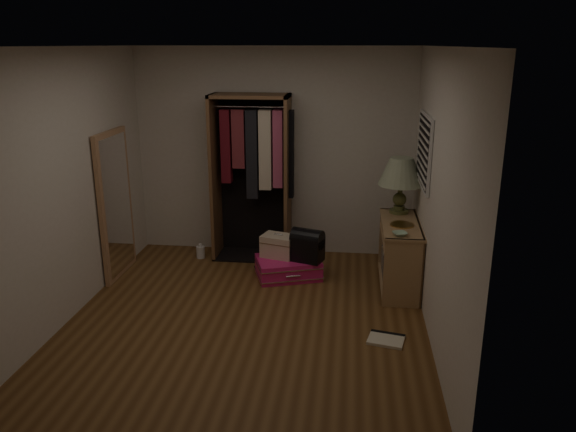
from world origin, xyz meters
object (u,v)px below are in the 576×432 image
object	(u,v)px
floor_mirror	(116,205)
train_case	(279,246)
pink_suitcase	(288,267)
black_bag	(307,244)
console_bookshelf	(399,252)
table_lamp	(401,173)
open_wardrobe	(255,163)
white_jug	(201,252)

from	to	relation	value
floor_mirror	train_case	world-z (taller)	floor_mirror
pink_suitcase	black_bag	xyz separation A→B (m)	(0.22, -0.03, 0.31)
console_bookshelf	train_case	distance (m)	1.38
pink_suitcase	black_bag	distance (m)	0.38
floor_mirror	pink_suitcase	world-z (taller)	floor_mirror
pink_suitcase	console_bookshelf	bearing A→B (deg)	-22.83
floor_mirror	pink_suitcase	bearing A→B (deg)	3.81
train_case	table_lamp	distance (m)	1.64
pink_suitcase	black_bag	size ratio (longest dim) A/B	2.11
open_wardrobe	white_jug	size ratio (longest dim) A/B	10.89
train_case	floor_mirror	bearing A→B (deg)	-157.44
console_bookshelf	pink_suitcase	distance (m)	1.29
table_lamp	console_bookshelf	bearing A→B (deg)	-90.73
open_wardrobe	floor_mirror	world-z (taller)	open_wardrobe
open_wardrobe	table_lamp	bearing A→B (deg)	-12.20
console_bookshelf	black_bag	world-z (taller)	console_bookshelf
floor_mirror	train_case	size ratio (longest dim) A/B	3.83
floor_mirror	train_case	xyz separation A→B (m)	(1.86, 0.20, -0.49)
train_case	white_jug	xyz separation A→B (m)	(-1.06, 0.40, -0.28)
console_bookshelf	pink_suitcase	world-z (taller)	console_bookshelf
white_jug	open_wardrobe	bearing A→B (deg)	13.79
floor_mirror	table_lamp	bearing A→B (deg)	6.87
floor_mirror	pink_suitcase	size ratio (longest dim) A/B	1.97
pink_suitcase	white_jug	bearing A→B (deg)	139.79
open_wardrobe	pink_suitcase	size ratio (longest dim) A/B	2.37
black_bag	table_lamp	bearing A→B (deg)	34.85
open_wardrobe	black_bag	xyz separation A→B (m)	(0.72, -0.67, -0.79)
floor_mirror	open_wardrobe	bearing A→B (deg)	27.26
white_jug	console_bookshelf	bearing A→B (deg)	-12.97
console_bookshelf	open_wardrobe	world-z (taller)	open_wardrobe
pink_suitcase	floor_mirror	bearing A→B (deg)	165.22
table_lamp	white_jug	xyz separation A→B (m)	(-2.44, 0.21, -1.14)
pink_suitcase	white_jug	size ratio (longest dim) A/B	4.59
floor_mirror	table_lamp	xyz separation A→B (m)	(3.24, 0.39, 0.37)
open_wardrobe	table_lamp	distance (m)	1.79
pink_suitcase	table_lamp	size ratio (longest dim) A/B	1.28
white_jug	floor_mirror	bearing A→B (deg)	-143.26
table_lamp	white_jug	world-z (taller)	table_lamp
console_bookshelf	floor_mirror	xyz separation A→B (m)	(-3.24, -0.04, 0.46)
open_wardrobe	floor_mirror	size ratio (longest dim) A/B	1.21
floor_mirror	black_bag	distance (m)	2.25
open_wardrobe	train_case	xyz separation A→B (m)	(0.37, -0.57, -0.85)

